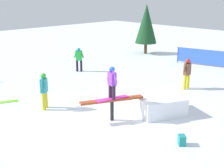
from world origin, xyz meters
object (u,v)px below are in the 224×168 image
rail_feature (112,102)px  bystander_green (79,58)px  pine_tree_near (146,24)px  bystander_brown (187,72)px  bystander_teal (44,89)px  loose_snowboard_lime (2,102)px  main_rider_on_rail (112,83)px  backpack_on_snow (182,140)px

rail_feature → bystander_green: 7.99m
bystander_green → pine_tree_near: (-7.48, -0.86, 1.54)m
rail_feature → bystander_brown: bystander_brown is taller
bystander_teal → loose_snowboard_lime: bearing=-103.7°
main_rider_on_rail → bystander_brown: size_ratio=0.88×
rail_feature → bystander_brown: bearing=-152.8°
loose_snowboard_lime → backpack_on_snow: size_ratio=3.97×
rail_feature → bystander_brown: (-5.62, -0.27, 0.14)m
bystander_green → loose_snowboard_lime: bystander_green is taller
rail_feature → bystander_brown: 5.63m
bystander_brown → pine_tree_near: size_ratio=0.40×
pine_tree_near → main_rider_on_rail: bearing=34.5°
pine_tree_near → backpack_on_snow: bearing=44.3°
loose_snowboard_lime → pine_tree_near: bearing=34.3°
bystander_green → pine_tree_near: bearing=-119.8°
bystander_teal → main_rider_on_rail: bearing=72.8°
bystander_green → backpack_on_snow: (3.69, 10.04, -0.67)m
rail_feature → backpack_on_snow: rail_feature is taller
bystander_teal → bystander_brown: size_ratio=1.00×
bystander_teal → rail_feature: bearing=72.8°
bystander_teal → loose_snowboard_lime: size_ratio=1.17×
rail_feature → backpack_on_snow: (-0.22, 3.07, -0.58)m
main_rider_on_rail → backpack_on_snow: size_ratio=4.08×
bystander_green → loose_snowboard_lime: (6.08, 2.05, -0.82)m
bystander_green → backpack_on_snow: bearing=123.5°
loose_snowboard_lime → backpack_on_snow: 8.34m
backpack_on_snow → pine_tree_near: (-11.17, -10.90, 2.20)m
main_rider_on_rail → pine_tree_near: pine_tree_near is taller
main_rider_on_rail → pine_tree_near: 13.85m
bystander_brown → loose_snowboard_lime: (7.80, -4.66, -0.87)m
rail_feature → bystander_teal: bearing=-43.1°
bystander_green → main_rider_on_rail: bearing=114.4°
main_rider_on_rail → bystander_brown: (-5.62, -0.27, -0.63)m
rail_feature → main_rider_on_rail: size_ratio=1.74×
bystander_brown → backpack_on_snow: bearing=31.7°
rail_feature → main_rider_on_rail: main_rider_on_rail is taller
backpack_on_snow → bystander_brown: bearing=164.4°
bystander_teal → backpack_on_snow: bystander_teal is taller
bystander_green → backpack_on_snow: bystander_green is taller
rail_feature → backpack_on_snow: bearing=118.5°
rail_feature → loose_snowboard_lime: size_ratio=1.79×
bystander_green → loose_snowboard_lime: 6.47m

